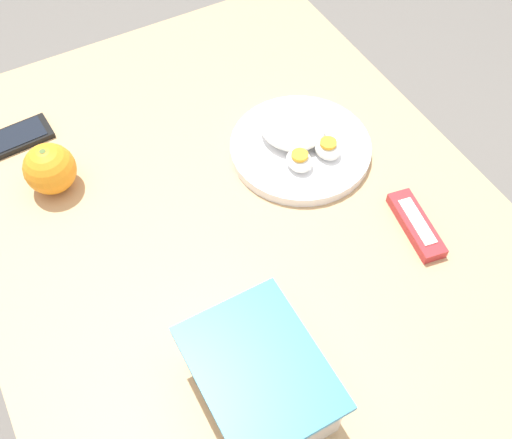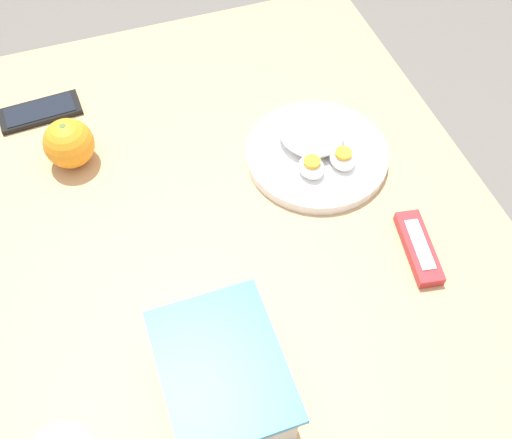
{
  "view_description": "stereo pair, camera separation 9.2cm",
  "coord_description": "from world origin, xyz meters",
  "px_view_note": "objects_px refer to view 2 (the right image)",
  "views": [
    {
      "loc": [
        -0.45,
        0.24,
        1.55
      ],
      "look_at": [
        0.02,
        -0.01,
        0.81
      ],
      "focal_mm": 42.0,
      "sensor_mm": 36.0,
      "label": 1
    },
    {
      "loc": [
        -0.49,
        0.16,
        1.55
      ],
      "look_at": [
        0.02,
        -0.01,
        0.81
      ],
      "focal_mm": 42.0,
      "sensor_mm": 36.0,
      "label": 2
    }
  ],
  "objects_px": {
    "food_container": "(223,381)",
    "cell_phone": "(40,112)",
    "candy_bar": "(419,248)",
    "orange_fruit": "(69,143)",
    "rice_plate": "(316,149)"
  },
  "relations": [
    {
      "from": "rice_plate",
      "to": "cell_phone",
      "type": "xyz_separation_m",
      "value": [
        0.26,
        0.44,
        -0.01
      ]
    },
    {
      "from": "food_container",
      "to": "candy_bar",
      "type": "distance_m",
      "value": 0.37
    },
    {
      "from": "candy_bar",
      "to": "cell_phone",
      "type": "bearing_deg",
      "value": 46.08
    },
    {
      "from": "rice_plate",
      "to": "candy_bar",
      "type": "distance_m",
      "value": 0.24
    },
    {
      "from": "orange_fruit",
      "to": "rice_plate",
      "type": "bearing_deg",
      "value": -107.64
    },
    {
      "from": "food_container",
      "to": "cell_phone",
      "type": "relative_size",
      "value": 1.31
    },
    {
      "from": "orange_fruit",
      "to": "rice_plate",
      "type": "relative_size",
      "value": 0.35
    },
    {
      "from": "food_container",
      "to": "rice_plate",
      "type": "xyz_separation_m",
      "value": [
        0.35,
        -0.27,
        -0.03
      ]
    },
    {
      "from": "food_container",
      "to": "cell_phone",
      "type": "bearing_deg",
      "value": 15.07
    },
    {
      "from": "candy_bar",
      "to": "cell_phone",
      "type": "distance_m",
      "value": 0.71
    },
    {
      "from": "orange_fruit",
      "to": "food_container",
      "type": "bearing_deg",
      "value": -165.51
    },
    {
      "from": "cell_phone",
      "to": "orange_fruit",
      "type": "bearing_deg",
      "value": -162.9
    },
    {
      "from": "food_container",
      "to": "cell_phone",
      "type": "distance_m",
      "value": 0.63
    },
    {
      "from": "orange_fruit",
      "to": "cell_phone",
      "type": "bearing_deg",
      "value": 17.1
    },
    {
      "from": "orange_fruit",
      "to": "rice_plate",
      "type": "height_order",
      "value": "orange_fruit"
    }
  ]
}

